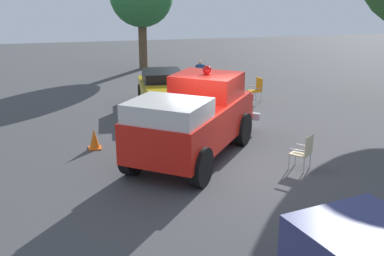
{
  "coord_description": "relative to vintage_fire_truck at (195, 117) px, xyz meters",
  "views": [
    {
      "loc": [
        3.53,
        12.15,
        5.03
      ],
      "look_at": [
        0.6,
        -0.59,
        0.93
      ],
      "focal_mm": 43.89,
      "sensor_mm": 36.0,
      "label": 1
    }
  ],
  "objects": [
    {
      "name": "lawn_chair_spare",
      "position": [
        -2.68,
        1.79,
        -0.61
      ],
      "size": [
        0.69,
        0.69,
        1.02
      ],
      "color": "#B7BABF",
      "rests_on": "ground"
    },
    {
      "name": "classic_hot_rod",
      "position": [
        -0.05,
        -5.89,
        -0.45
      ],
      "size": [
        2.07,
        4.44,
        1.46
      ],
      "color": "black",
      "rests_on": "ground"
    },
    {
      "name": "lawn_chair_near_truck",
      "position": [
        -2.55,
        -9.66,
        -0.61
      ],
      "size": [
        0.6,
        0.6,
        1.02
      ],
      "color": "#B7BABF",
      "rests_on": "ground"
    },
    {
      "name": "vintage_fire_truck",
      "position": [
        0.0,
        0.0,
        0.0
      ],
      "size": [
        5.28,
        6.08,
        2.59
      ],
      "color": "black",
      "rests_on": "ground"
    },
    {
      "name": "spectator_seated",
      "position": [
        -2.52,
        -9.53,
        -0.5
      ],
      "size": [
        0.49,
        0.6,
        1.29
      ],
      "color": "#383842",
      "rests_on": "ground"
    },
    {
      "name": "lawn_chair_by_car",
      "position": [
        -4.18,
        -5.97,
        -0.61
      ],
      "size": [
        0.57,
        0.58,
        1.02
      ],
      "color": "#B7BABF",
      "rests_on": "ground"
    },
    {
      "name": "ground_plane",
      "position": [
        -0.46,
        0.78,
        -1.2
      ],
      "size": [
        60.0,
        60.0,
        0.0
      ],
      "primitive_type": "plane",
      "color": "#424244"
    },
    {
      "name": "traffic_cone",
      "position": [
        2.94,
        -1.3,
        -0.89
      ],
      "size": [
        0.4,
        0.4,
        0.64
      ],
      "color": "orange",
      "rests_on": "ground"
    }
  ]
}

